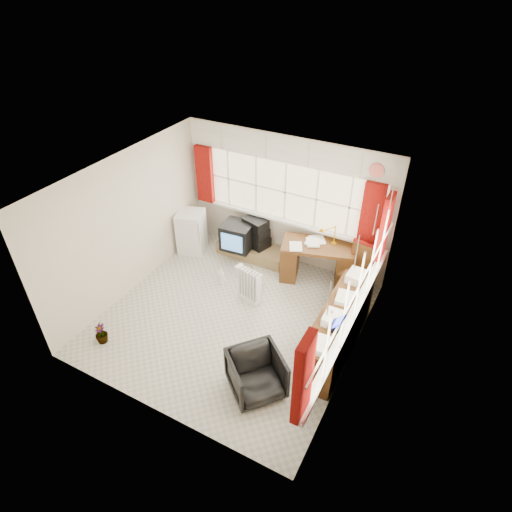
{
  "coord_description": "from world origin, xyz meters",
  "views": [
    {
      "loc": [
        2.8,
        -4.41,
        5.03
      ],
      "look_at": [
        0.15,
        0.55,
        0.98
      ],
      "focal_mm": 30.0,
      "sensor_mm": 36.0,
      "label": 1
    }
  ],
  "objects_px": {
    "desk_lamp": "(335,231)",
    "credenza": "(337,328)",
    "mini_fridge": "(192,232)",
    "office_chair": "(256,374)",
    "crt_tv": "(238,236)",
    "radiator": "(250,289)",
    "tv_bench": "(252,251)",
    "desk": "(317,260)",
    "task_chair": "(358,269)"
  },
  "relations": [
    {
      "from": "desk_lamp",
      "to": "credenza",
      "type": "bearing_deg",
      "value": -67.27
    },
    {
      "from": "credenza",
      "to": "mini_fridge",
      "type": "height_order",
      "value": "mini_fridge"
    },
    {
      "from": "office_chair",
      "to": "crt_tv",
      "type": "height_order",
      "value": "crt_tv"
    },
    {
      "from": "credenza",
      "to": "crt_tv",
      "type": "relative_size",
      "value": 3.27
    },
    {
      "from": "radiator",
      "to": "desk_lamp",
      "type": "bearing_deg",
      "value": 52.44
    },
    {
      "from": "crt_tv",
      "to": "radiator",
      "type": "bearing_deg",
      "value": -51.1
    },
    {
      "from": "radiator",
      "to": "tv_bench",
      "type": "relative_size",
      "value": 0.47
    },
    {
      "from": "desk",
      "to": "office_chair",
      "type": "relative_size",
      "value": 1.99
    },
    {
      "from": "mini_fridge",
      "to": "radiator",
      "type": "bearing_deg",
      "value": -25.09
    },
    {
      "from": "desk",
      "to": "tv_bench",
      "type": "height_order",
      "value": "desk"
    },
    {
      "from": "office_chair",
      "to": "crt_tv",
      "type": "xyz_separation_m",
      "value": [
        -1.81,
        2.63,
        0.18
      ]
    },
    {
      "from": "desk",
      "to": "tv_bench",
      "type": "xyz_separation_m",
      "value": [
        -1.38,
        0.06,
        -0.29
      ]
    },
    {
      "from": "crt_tv",
      "to": "mini_fridge",
      "type": "distance_m",
      "value": 0.98
    },
    {
      "from": "radiator",
      "to": "tv_bench",
      "type": "bearing_deg",
      "value": 116.44
    },
    {
      "from": "office_chair",
      "to": "mini_fridge",
      "type": "xyz_separation_m",
      "value": [
        -2.77,
        2.44,
        0.1
      ]
    },
    {
      "from": "desk_lamp",
      "to": "crt_tv",
      "type": "height_order",
      "value": "desk_lamp"
    },
    {
      "from": "tv_bench",
      "to": "mini_fridge",
      "type": "relative_size",
      "value": 1.63
    },
    {
      "from": "desk",
      "to": "tv_bench",
      "type": "relative_size",
      "value": 1.02
    },
    {
      "from": "crt_tv",
      "to": "task_chair",
      "type": "bearing_deg",
      "value": 0.78
    },
    {
      "from": "desk_lamp",
      "to": "office_chair",
      "type": "relative_size",
      "value": 0.55
    },
    {
      "from": "desk",
      "to": "credenza",
      "type": "relative_size",
      "value": 0.71
    },
    {
      "from": "crt_tv",
      "to": "credenza",
      "type": "bearing_deg",
      "value": -28.22
    },
    {
      "from": "radiator",
      "to": "desk",
      "type": "bearing_deg",
      "value": 55.55
    },
    {
      "from": "task_chair",
      "to": "tv_bench",
      "type": "relative_size",
      "value": 0.74
    },
    {
      "from": "desk",
      "to": "radiator",
      "type": "height_order",
      "value": "desk"
    },
    {
      "from": "crt_tv",
      "to": "desk_lamp",
      "type": "bearing_deg",
      "value": 8.57
    },
    {
      "from": "radiator",
      "to": "credenza",
      "type": "bearing_deg",
      "value": -10.79
    },
    {
      "from": "desk",
      "to": "mini_fridge",
      "type": "distance_m",
      "value": 2.59
    },
    {
      "from": "task_chair",
      "to": "tv_bench",
      "type": "bearing_deg",
      "value": 176.28
    },
    {
      "from": "radiator",
      "to": "crt_tv",
      "type": "bearing_deg",
      "value": 128.9
    },
    {
      "from": "desk",
      "to": "mini_fridge",
      "type": "relative_size",
      "value": 1.66
    },
    {
      "from": "task_chair",
      "to": "office_chair",
      "type": "bearing_deg",
      "value": -102.23
    },
    {
      "from": "desk_lamp",
      "to": "tv_bench",
      "type": "distance_m",
      "value": 1.84
    },
    {
      "from": "office_chair",
      "to": "credenza",
      "type": "distance_m",
      "value": 1.46
    },
    {
      "from": "radiator",
      "to": "mini_fridge",
      "type": "xyz_separation_m",
      "value": [
        -1.79,
        0.84,
        0.16
      ]
    },
    {
      "from": "desk_lamp",
      "to": "task_chair",
      "type": "bearing_deg",
      "value": -23.63
    },
    {
      "from": "task_chair",
      "to": "desk",
      "type": "bearing_deg",
      "value": 173.93
    },
    {
      "from": "radiator",
      "to": "office_chair",
      "type": "bearing_deg",
      "value": -58.49
    },
    {
      "from": "desk_lamp",
      "to": "tv_bench",
      "type": "height_order",
      "value": "desk_lamp"
    },
    {
      "from": "desk",
      "to": "task_chair",
      "type": "relative_size",
      "value": 1.38
    },
    {
      "from": "mini_fridge",
      "to": "desk",
      "type": "bearing_deg",
      "value": 6.76
    },
    {
      "from": "tv_bench",
      "to": "desk",
      "type": "bearing_deg",
      "value": -2.39
    },
    {
      "from": "tv_bench",
      "to": "desk_lamp",
      "type": "bearing_deg",
      "value": 3.7
    },
    {
      "from": "task_chair",
      "to": "credenza",
      "type": "distance_m",
      "value": 1.39
    },
    {
      "from": "desk",
      "to": "crt_tv",
      "type": "xyz_separation_m",
      "value": [
        -1.61,
        -0.11,
        0.09
      ]
    },
    {
      "from": "mini_fridge",
      "to": "task_chair",
      "type": "bearing_deg",
      "value": 3.8
    },
    {
      "from": "credenza",
      "to": "mini_fridge",
      "type": "bearing_deg",
      "value": 161.55
    },
    {
      "from": "task_chair",
      "to": "mini_fridge",
      "type": "height_order",
      "value": "task_chair"
    },
    {
      "from": "desk",
      "to": "crt_tv",
      "type": "distance_m",
      "value": 1.62
    },
    {
      "from": "desk",
      "to": "desk_lamp",
      "type": "xyz_separation_m",
      "value": [
        0.22,
        0.16,
        0.61
      ]
    }
  ]
}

